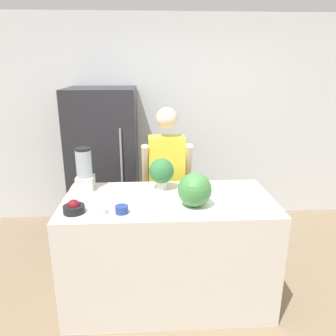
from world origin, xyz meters
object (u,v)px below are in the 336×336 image
bowl_cream (99,209)px  bowl_small_blue (122,209)px  refrigerator (105,163)px  person (167,183)px  bowl_cherries (74,208)px  potted_plant (161,172)px  blender (84,170)px  watermelon (195,190)px

bowl_cream → bowl_small_blue: size_ratio=1.18×
refrigerator → person: (0.71, -0.62, -0.05)m
bowl_cherries → potted_plant: bearing=34.2°
bowl_small_blue → bowl_cherries: bearing=175.7°
blender → potted_plant: 0.67m
refrigerator → potted_plant: (0.64, -1.10, 0.23)m
bowl_small_blue → potted_plant: bearing=57.0°
refrigerator → watermelon: bearing=-59.7°
bowl_cherries → bowl_cream: 0.19m
watermelon → bowl_cream: watermelon is taller
watermelon → refrigerator: bearing=120.3°
refrigerator → bowl_cream: (0.16, -1.58, 0.11)m
bowl_cream → potted_plant: (0.48, 0.48, 0.13)m
person → bowl_cream: (-0.55, -0.96, 0.15)m
bowl_cream → bowl_cherries: bearing=172.7°
bowl_cream → watermelon: bearing=5.7°
person → potted_plant: size_ratio=5.85×
bowl_cream → person: bearing=60.1°
bowl_cherries → bowl_cream: size_ratio=1.39×
bowl_cream → blender: bearing=110.5°
person → watermelon: person is taller
bowl_small_blue → potted_plant: size_ratio=0.35×
watermelon → bowl_small_blue: (-0.55, -0.07, -0.11)m
potted_plant → blender: bearing=177.5°
watermelon → potted_plant: size_ratio=0.94×
watermelon → bowl_small_blue: watermelon is taller
refrigerator → bowl_cherries: size_ratio=11.07×
refrigerator → potted_plant: bearing=-59.8°
bowl_cherries → bowl_small_blue: (0.35, -0.03, -0.01)m
refrigerator → bowl_cream: bearing=-84.1°
bowl_cream → blender: blender is taller
potted_plant → bowl_small_blue: bearing=-123.0°
watermelon → bowl_cherries: size_ratio=1.64×
bowl_small_blue → person: bearing=68.3°
watermelon → bowl_small_blue: bearing=-172.3°
blender → potted_plant: (0.67, -0.03, -0.02)m
person → potted_plant: 0.56m
watermelon → blender: bearing=154.4°
refrigerator → person: size_ratio=1.09×
refrigerator → blender: bearing=-91.3°
bowl_small_blue → bowl_cream: bearing=179.1°
bowl_cherries → blender: 0.50m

